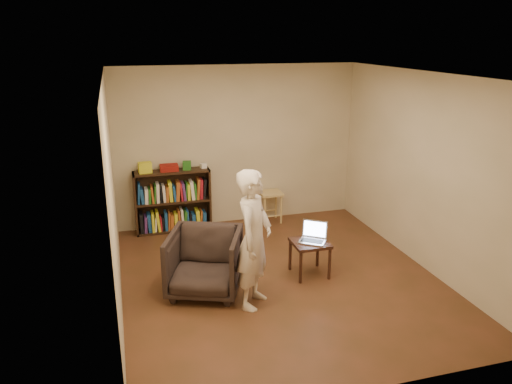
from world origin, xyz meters
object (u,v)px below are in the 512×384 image
object	(u,v)px
bookshelf	(173,204)
stool	(271,198)
armchair	(205,262)
laptop	(313,236)
person	(254,239)
side_table	(310,247)

from	to	relation	value
bookshelf	stool	bearing A→B (deg)	-2.25
armchair	stool	bearing A→B (deg)	75.75
stool	armchair	distance (m)	2.58
laptop	person	size ratio (longest dim) A/B	0.26
bookshelf	person	size ratio (longest dim) A/B	0.73
bookshelf	side_table	bearing A→B (deg)	-53.57
bookshelf	stool	distance (m)	1.63
stool	person	bearing A→B (deg)	-111.50
armchair	person	bearing A→B (deg)	-20.05
stool	armchair	size ratio (longest dim) A/B	0.60
bookshelf	laptop	size ratio (longest dim) A/B	2.78
laptop	person	distance (m)	1.14
side_table	bookshelf	bearing A→B (deg)	126.43
side_table	laptop	xyz separation A→B (m)	(0.05, 0.02, 0.14)
person	armchair	bearing A→B (deg)	83.59
stool	laptop	xyz separation A→B (m)	(-0.04, -1.99, 0.11)
laptop	bookshelf	bearing A→B (deg)	163.22
bookshelf	armchair	xyz separation A→B (m)	(0.13, -2.17, -0.04)
stool	person	world-z (taller)	person
bookshelf	side_table	distance (m)	2.58
person	laptop	bearing A→B (deg)	-25.26
stool	armchair	bearing A→B (deg)	-125.54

